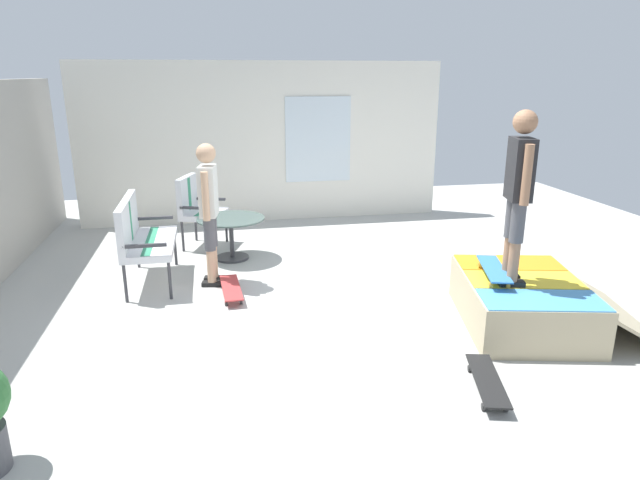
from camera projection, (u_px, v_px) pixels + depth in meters
name	position (u px, v px, depth m)	size (l,w,h in m)	color
ground_plane	(344.00, 306.00, 6.10)	(12.00, 12.00, 0.10)	#B2B2AD
house_facade	(264.00, 143.00, 9.19)	(0.23, 6.00, 2.61)	white
skate_ramp	(525.00, 302.00, 5.48)	(1.86, 2.02, 0.47)	tan
patio_bench	(140.00, 233.00, 6.46)	(1.25, 0.56, 1.02)	#38383D
patio_chair_near_house	(196.00, 205.00, 7.88)	(0.76, 0.71, 1.02)	#38383D
patio_table	(231.00, 230.00, 7.38)	(0.90, 0.90, 0.57)	#38383D
person_watching	(209.00, 204.00, 6.34)	(0.48, 0.28, 1.66)	black
person_skater	(519.00, 186.00, 5.06)	(0.47, 0.30, 1.63)	black
skateboard_by_bench	(231.00, 288.00, 6.23)	(0.81, 0.24, 0.10)	#B23838
skateboard_spare	(487.00, 380.00, 4.36)	(0.82, 0.40, 0.10)	black
skateboard_on_ramp	(494.00, 269.00, 5.43)	(0.82, 0.42, 0.10)	#3372B2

